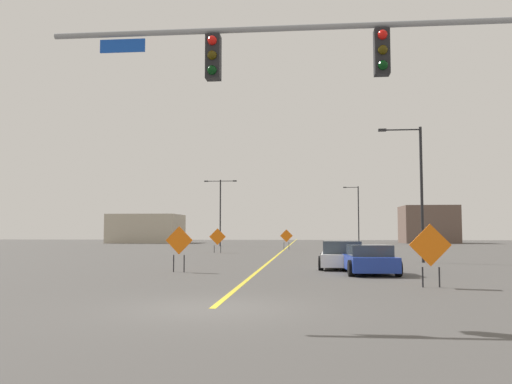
% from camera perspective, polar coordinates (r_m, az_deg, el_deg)
% --- Properties ---
extents(ground, '(194.47, 194.47, 0.00)m').
position_cam_1_polar(ground, '(12.36, -4.71, -12.33)').
color(ground, '#4C4947').
extents(road_centre_stripe, '(0.16, 108.04, 0.01)m').
position_cam_1_polar(road_centre_stripe, '(66.13, 3.56, -5.73)').
color(road_centre_stripe, yellow).
rests_on(road_centre_stripe, ground).
extents(traffic_signal_assembly, '(11.72, 0.44, 7.01)m').
position_cam_1_polar(traffic_signal_assembly, '(12.65, 13.43, 11.72)').
color(traffic_signal_assembly, gray).
rests_on(traffic_signal_assembly, ground).
extents(street_lamp_far_left, '(3.91, 0.24, 7.89)m').
position_cam_1_polar(street_lamp_far_left, '(63.59, -3.84, -1.54)').
color(street_lamp_far_left, black).
rests_on(street_lamp_far_left, ground).
extents(street_lamp_near_right, '(2.43, 0.24, 7.68)m').
position_cam_1_polar(street_lamp_near_right, '(31.47, 16.92, 0.63)').
color(street_lamp_near_right, black).
rests_on(street_lamp_near_right, ground).
extents(street_lamp_mid_left, '(2.20, 0.24, 8.18)m').
position_cam_1_polar(street_lamp_mid_left, '(77.36, 10.77, -2.08)').
color(street_lamp_mid_left, black).
rests_on(street_lamp_mid_left, ground).
extents(construction_sign_left_lane, '(1.33, 0.14, 1.98)m').
position_cam_1_polar(construction_sign_left_lane, '(17.68, 18.14, -5.67)').
color(construction_sign_left_lane, orange).
rests_on(construction_sign_left_lane, ground).
extents(construction_sign_median_near, '(1.23, 0.16, 1.93)m').
position_cam_1_polar(construction_sign_median_near, '(51.57, 3.27, -4.80)').
color(construction_sign_median_near, orange).
rests_on(construction_sign_median_near, ground).
extents(construction_sign_median_far, '(1.21, 0.16, 1.97)m').
position_cam_1_polar(construction_sign_median_far, '(23.28, -8.22, -5.40)').
color(construction_sign_median_far, orange).
rests_on(construction_sign_median_far, ground).
extents(construction_sign_right_lane, '(1.36, 0.14, 1.99)m').
position_cam_1_polar(construction_sign_right_lane, '(43.73, -4.14, -4.89)').
color(construction_sign_right_lane, orange).
rests_on(construction_sign_right_lane, ground).
extents(car_white_near, '(2.33, 4.68, 1.30)m').
position_cam_1_polar(car_white_near, '(25.76, 9.17, -6.66)').
color(car_white_near, white).
rests_on(car_white_near, ground).
extents(car_blue_far, '(2.19, 4.09, 1.20)m').
position_cam_1_polar(car_blue_far, '(22.62, 11.97, -7.12)').
color(car_blue_far, '#1E389E').
rests_on(car_blue_far, ground).
extents(roadside_building_west, '(10.17, 8.15, 4.29)m').
position_cam_1_polar(roadside_building_west, '(82.51, -11.62, -3.86)').
color(roadside_building_west, '#B2A893').
rests_on(roadside_building_west, ground).
extents(roadside_building_east, '(7.80, 7.10, 5.55)m').
position_cam_1_polar(roadside_building_east, '(84.12, 17.94, -3.32)').
color(roadside_building_east, brown).
rests_on(roadside_building_east, ground).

